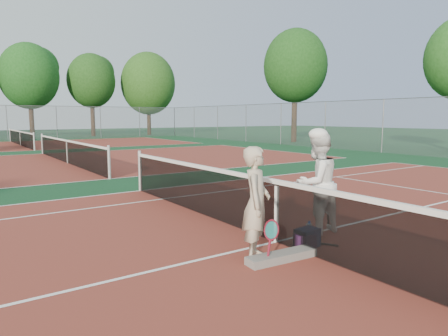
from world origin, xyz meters
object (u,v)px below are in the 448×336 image
(sports_bag_navy, at_px, (307,238))
(sports_bag_purple, at_px, (305,242))
(racket_black_held, at_px, (327,216))
(player_a, at_px, (256,203))
(racket_red, at_px, (271,242))
(net_main, at_px, (276,211))
(racket_spare, at_px, (308,242))
(player_b, at_px, (317,183))
(water_bottle, at_px, (309,233))

(sports_bag_navy, xyz_separation_m, sports_bag_purple, (-0.11, -0.06, -0.03))
(racket_black_held, height_order, sports_bag_navy, racket_black_held)
(racket_black_held, relative_size, sports_bag_navy, 1.44)
(player_a, bearing_deg, sports_bag_purple, -52.24)
(racket_red, relative_size, sports_bag_purple, 2.01)
(player_a, relative_size, racket_red, 2.70)
(net_main, relative_size, racket_black_held, 20.61)
(net_main, height_order, racket_black_held, net_main)
(sports_bag_navy, bearing_deg, racket_spare, 37.16)
(player_b, bearing_deg, sports_bag_purple, 34.18)
(water_bottle, bearing_deg, net_main, 147.69)
(net_main, bearing_deg, racket_spare, -39.71)
(racket_red, relative_size, racket_spare, 0.99)
(water_bottle, bearing_deg, racket_spare, -139.05)
(player_a, relative_size, racket_black_held, 3.01)
(player_a, distance_m, water_bottle, 1.36)
(racket_red, height_order, sports_bag_purple, racket_red)
(player_a, bearing_deg, net_main, -15.94)
(net_main, bearing_deg, player_b, 0.31)
(net_main, bearing_deg, sports_bag_navy, -63.98)
(net_main, xyz_separation_m, water_bottle, (0.45, -0.28, -0.36))
(sports_bag_navy, bearing_deg, racket_red, -168.61)
(racket_black_held, distance_m, water_bottle, 0.81)
(water_bottle, bearing_deg, racket_black_held, 19.81)
(player_a, xyz_separation_m, sports_bag_purple, (0.86, -0.13, -0.68))
(player_a, bearing_deg, racket_spare, -40.79)
(sports_bag_navy, relative_size, sports_bag_purple, 1.25)
(racket_red, height_order, racket_spare, racket_red)
(player_a, height_order, racket_red, player_a)
(racket_red, bearing_deg, player_b, 6.90)
(racket_spare, relative_size, water_bottle, 2.00)
(net_main, relative_size, water_bottle, 36.60)
(racket_spare, relative_size, sports_bag_navy, 1.62)
(player_b, height_order, racket_red, player_b)
(player_a, bearing_deg, racket_red, -118.93)
(player_b, xyz_separation_m, racket_red, (-1.60, -0.65, -0.58))
(racket_spare, bearing_deg, player_b, -87.87)
(player_b, relative_size, sports_bag_navy, 4.74)
(net_main, height_order, water_bottle, net_main)
(sports_bag_purple, bearing_deg, player_a, 171.65)
(player_a, bearing_deg, player_b, -30.47)
(player_b, xyz_separation_m, water_bottle, (-0.47, -0.29, -0.73))
(sports_bag_purple, bearing_deg, net_main, 102.82)
(racket_spare, distance_m, sports_bag_navy, 0.25)
(racket_black_held, relative_size, sports_bag_purple, 1.80)
(racket_black_held, xyz_separation_m, sports_bag_navy, (-0.98, -0.45, -0.12))
(sports_bag_purple, bearing_deg, player_b, 32.91)
(racket_black_held, bearing_deg, racket_red, -15.53)
(net_main, distance_m, sports_bag_purple, 0.66)
(net_main, distance_m, sports_bag_navy, 0.63)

